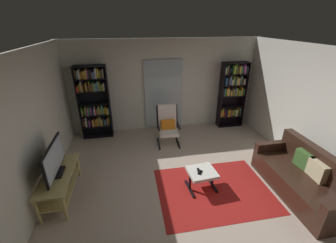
% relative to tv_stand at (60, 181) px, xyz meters
% --- Properties ---
extents(ground_plane, '(7.02, 7.02, 0.00)m').
position_rel_tv_stand_xyz_m(ground_plane, '(2.37, -0.28, -0.35)').
color(ground_plane, '#BFA896').
extents(wall_back, '(5.60, 0.06, 2.60)m').
position_rel_tv_stand_xyz_m(wall_back, '(2.37, 2.62, 0.95)').
color(wall_back, silver).
rests_on(wall_back, ground).
extents(wall_left, '(0.06, 6.00, 2.60)m').
position_rel_tv_stand_xyz_m(wall_left, '(-0.33, -0.28, 0.95)').
color(wall_left, silver).
rests_on(wall_left, ground).
extents(wall_right, '(0.06, 6.00, 2.60)m').
position_rel_tv_stand_xyz_m(wall_right, '(5.07, -0.28, 0.95)').
color(wall_right, silver).
rests_on(wall_right, ground).
extents(glass_door_panel, '(1.10, 0.01, 2.00)m').
position_rel_tv_stand_xyz_m(glass_door_panel, '(2.34, 2.55, 0.70)').
color(glass_door_panel, silver).
extents(area_rug, '(2.16, 1.63, 0.01)m').
position_rel_tv_stand_xyz_m(area_rug, '(2.85, -0.37, -0.34)').
color(area_rug, '#A71E1B').
rests_on(area_rug, ground).
extents(tv_stand, '(0.50, 1.27, 0.52)m').
position_rel_tv_stand_xyz_m(tv_stand, '(0.00, 0.00, 0.00)').
color(tv_stand, tan).
rests_on(tv_stand, ground).
extents(television, '(0.20, 0.99, 0.59)m').
position_rel_tv_stand_xyz_m(television, '(0.00, -0.02, 0.46)').
color(television, black).
rests_on(television, tv_stand).
extents(bookshelf_near_tv, '(0.81, 0.30, 2.00)m').
position_rel_tv_stand_xyz_m(bookshelf_near_tv, '(0.42, 2.34, 0.72)').
color(bookshelf_near_tv, black).
rests_on(bookshelf_near_tv, ground).
extents(bookshelf_near_sofa, '(0.75, 0.30, 1.96)m').
position_rel_tv_stand_xyz_m(bookshelf_near_sofa, '(4.38, 2.35, 0.74)').
color(bookshelf_near_sofa, black).
rests_on(bookshelf_near_sofa, ground).
extents(leather_sofa, '(0.82, 1.93, 0.87)m').
position_rel_tv_stand_xyz_m(leather_sofa, '(4.47, -0.71, -0.04)').
color(leather_sofa, '#321D14').
rests_on(leather_sofa, ground).
extents(lounge_armchair, '(0.59, 0.67, 1.02)m').
position_rel_tv_stand_xyz_m(lounge_armchair, '(2.31, 1.64, 0.19)').
color(lounge_armchair, black).
rests_on(lounge_armchair, ground).
extents(ottoman, '(0.56, 0.52, 0.40)m').
position_rel_tv_stand_xyz_m(ottoman, '(2.63, -0.25, -0.02)').
color(ottoman, white).
rests_on(ottoman, ground).
extents(tv_remote, '(0.06, 0.15, 0.02)m').
position_rel_tv_stand_xyz_m(tv_remote, '(2.56, -0.24, 0.06)').
color(tv_remote, black).
rests_on(tv_remote, ottoman).
extents(cell_phone, '(0.13, 0.15, 0.01)m').
position_rel_tv_stand_xyz_m(cell_phone, '(2.58, -0.29, 0.06)').
color(cell_phone, black).
rests_on(cell_phone, ottoman).
extents(wall_clock, '(0.29, 0.03, 0.29)m').
position_rel_tv_stand_xyz_m(wall_clock, '(0.62, 2.55, 1.50)').
color(wall_clock, silver).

